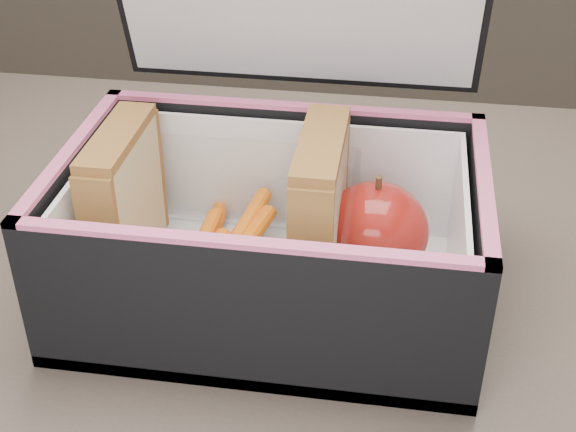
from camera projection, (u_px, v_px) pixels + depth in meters
The scene contains 8 objects.
kitchen_table at pixel (261, 426), 0.60m from camera, with size 1.20×0.80×0.75m.
lunch_bag at pixel (272, 223), 0.55m from camera, with size 0.28×0.24×0.28m.
plastic_tub at pixel (222, 230), 0.56m from camera, with size 0.18×0.13×0.08m, color white, non-canonical shape.
sandwich_left at pixel (124, 200), 0.56m from camera, with size 0.03×0.10×0.11m.
sandwich_right at pixel (320, 212), 0.54m from camera, with size 0.03×0.10×0.11m.
carrot_sticks at pixel (226, 252), 0.57m from camera, with size 0.06×0.16×0.03m.
paper_napkin at pixel (379, 277), 0.57m from camera, with size 0.07×0.07×0.01m, color white.
red_apple at pixel (375, 231), 0.55m from camera, with size 0.08×0.08×0.08m.
Camera 1 is at (0.08, -0.41, 1.12)m, focal length 50.00 mm.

